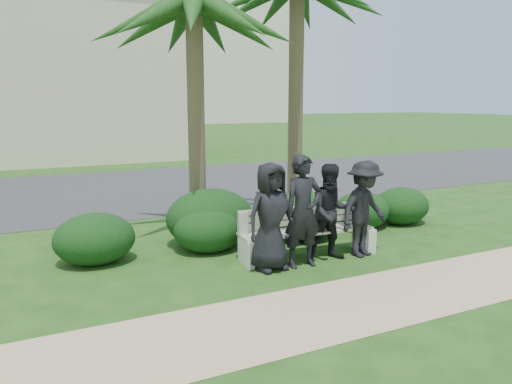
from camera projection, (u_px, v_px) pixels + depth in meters
ground at (308, 260)px, 8.14m from camera, size 160.00×160.00×0.00m
footpath at (381, 298)px, 6.56m from camera, size 30.00×1.60×0.01m
asphalt_street at (167, 186)px, 15.18m from camera, size 160.00×8.00×0.01m
stucco_bldg_right at (80, 76)px, 22.89m from camera, size 8.40×8.40×7.30m
hotel_tower at (164, 10)px, 60.28m from camera, size 26.00×18.00×37.30m
park_bench at (307, 235)px, 8.25m from camera, size 2.34×0.75×0.80m
man_a at (271, 217)px, 7.54m from camera, size 0.86×0.61×1.66m
man_b at (303, 211)px, 7.69m from camera, size 0.66×0.44×1.75m
man_c at (332, 212)px, 8.03m from camera, size 0.89×0.77×1.57m
man_d at (364, 209)px, 8.21m from camera, size 1.15×0.83×1.60m
hedge_a at (94, 237)px, 7.92m from camera, size 1.28×1.06×0.84m
hedge_b at (210, 216)px, 8.94m from camera, size 1.60×1.33×1.05m
hedge_c at (209, 228)px, 8.57m from camera, size 1.23×1.01×0.80m
hedge_d at (304, 214)px, 9.33m from camera, size 1.41×1.17×0.92m
hedge_e at (362, 209)px, 10.10m from camera, size 1.19×0.98×0.78m
hedge_f at (401, 205)px, 10.50m from camera, size 1.22×1.01×0.80m
palm_left at (194, 5)px, 8.91m from camera, size 3.00×3.00×5.20m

